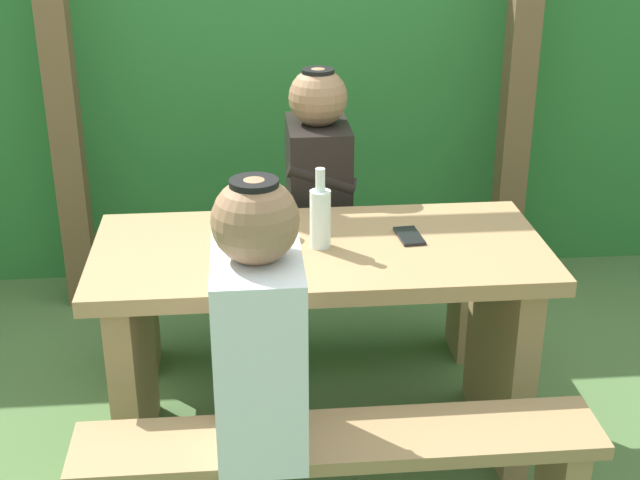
{
  "coord_description": "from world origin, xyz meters",
  "views": [
    {
      "loc": [
        -0.23,
        -2.48,
        1.84
      ],
      "look_at": [
        0.0,
        0.0,
        0.76
      ],
      "focal_mm": 49.65,
      "sensor_mm": 36.0,
      "label": 1
    }
  ],
  "objects_px": {
    "picnic_table": "(320,313)",
    "cell_phone": "(409,236)",
    "person_white_shirt": "(259,327)",
    "drinking_glass": "(274,222)",
    "bench_near": "(339,473)",
    "person_black_coat": "(318,174)",
    "bottle_left": "(321,216)",
    "bench_far": "(307,286)"
  },
  "relations": [
    {
      "from": "bench_far",
      "to": "drinking_glass",
      "type": "height_order",
      "value": "drinking_glass"
    },
    {
      "from": "drinking_glass",
      "to": "picnic_table",
      "type": "bearing_deg",
      "value": -34.69
    },
    {
      "from": "picnic_table",
      "to": "cell_phone",
      "type": "distance_m",
      "value": 0.38
    },
    {
      "from": "bench_near",
      "to": "person_black_coat",
      "type": "xyz_separation_m",
      "value": [
        0.04,
        1.13,
        0.46
      ]
    },
    {
      "from": "bench_far",
      "to": "drinking_glass",
      "type": "relative_size",
      "value": 15.94
    },
    {
      "from": "cell_phone",
      "to": "drinking_glass",
      "type": "bearing_deg",
      "value": 167.03
    },
    {
      "from": "bench_far",
      "to": "person_black_coat",
      "type": "distance_m",
      "value": 0.46
    },
    {
      "from": "bench_far",
      "to": "cell_phone",
      "type": "height_order",
      "value": "cell_phone"
    },
    {
      "from": "person_black_coat",
      "to": "picnic_table",
      "type": "bearing_deg",
      "value": -94.51
    },
    {
      "from": "bench_near",
      "to": "cell_phone",
      "type": "xyz_separation_m",
      "value": [
        0.29,
        0.6,
        0.43
      ]
    },
    {
      "from": "person_black_coat",
      "to": "person_white_shirt",
      "type": "bearing_deg",
      "value": -102.39
    },
    {
      "from": "bench_near",
      "to": "drinking_glass",
      "type": "distance_m",
      "value": 0.82
    },
    {
      "from": "person_white_shirt",
      "to": "drinking_glass",
      "type": "distance_m",
      "value": 0.66
    },
    {
      "from": "cell_phone",
      "to": "picnic_table",
      "type": "bearing_deg",
      "value": -177.72
    },
    {
      "from": "bench_near",
      "to": "drinking_glass",
      "type": "xyz_separation_m",
      "value": [
        -0.14,
        0.66,
        0.46
      ]
    },
    {
      "from": "cell_phone",
      "to": "bench_near",
      "type": "bearing_deg",
      "value": -120.26
    },
    {
      "from": "picnic_table",
      "to": "person_black_coat",
      "type": "distance_m",
      "value": 0.63
    },
    {
      "from": "cell_phone",
      "to": "person_black_coat",
      "type": "bearing_deg",
      "value": 109.51
    },
    {
      "from": "person_black_coat",
      "to": "bottle_left",
      "type": "bearing_deg",
      "value": -94.11
    },
    {
      "from": "bench_near",
      "to": "person_black_coat",
      "type": "distance_m",
      "value": 1.22
    },
    {
      "from": "picnic_table",
      "to": "cell_phone",
      "type": "height_order",
      "value": "cell_phone"
    },
    {
      "from": "person_black_coat",
      "to": "bench_far",
      "type": "bearing_deg",
      "value": 175.75
    },
    {
      "from": "person_white_shirt",
      "to": "bottle_left",
      "type": "distance_m",
      "value": 0.6
    },
    {
      "from": "bench_near",
      "to": "drinking_glass",
      "type": "bearing_deg",
      "value": 101.78
    },
    {
      "from": "picnic_table",
      "to": "person_white_shirt",
      "type": "bearing_deg",
      "value": -109.83
    },
    {
      "from": "bench_near",
      "to": "bottle_left",
      "type": "height_order",
      "value": "bottle_left"
    },
    {
      "from": "drinking_glass",
      "to": "cell_phone",
      "type": "height_order",
      "value": "drinking_glass"
    },
    {
      "from": "picnic_table",
      "to": "bottle_left",
      "type": "distance_m",
      "value": 0.34
    },
    {
      "from": "person_black_coat",
      "to": "cell_phone",
      "type": "height_order",
      "value": "person_black_coat"
    },
    {
      "from": "picnic_table",
      "to": "bench_near",
      "type": "xyz_separation_m",
      "value": [
        0.0,
        -0.57,
        -0.18
      ]
    },
    {
      "from": "person_black_coat",
      "to": "bench_near",
      "type": "bearing_deg",
      "value": -92.25
    },
    {
      "from": "picnic_table",
      "to": "cell_phone",
      "type": "xyz_separation_m",
      "value": [
        0.29,
        0.04,
        0.24
      ]
    },
    {
      "from": "bench_far",
      "to": "person_black_coat",
      "type": "height_order",
      "value": "person_black_coat"
    },
    {
      "from": "picnic_table",
      "to": "bench_near",
      "type": "bearing_deg",
      "value": -90.0
    },
    {
      "from": "bottle_left",
      "to": "bench_far",
      "type": "bearing_deg",
      "value": 90.34
    },
    {
      "from": "picnic_table",
      "to": "bench_near",
      "type": "distance_m",
      "value": 0.6
    },
    {
      "from": "bench_near",
      "to": "cell_phone",
      "type": "relative_size",
      "value": 10.0
    },
    {
      "from": "bottle_left",
      "to": "cell_phone",
      "type": "relative_size",
      "value": 1.8
    },
    {
      "from": "person_black_coat",
      "to": "bottle_left",
      "type": "relative_size",
      "value": 2.85
    },
    {
      "from": "person_white_shirt",
      "to": "person_black_coat",
      "type": "distance_m",
      "value": 1.16
    },
    {
      "from": "drinking_glass",
      "to": "bottle_left",
      "type": "relative_size",
      "value": 0.35
    },
    {
      "from": "bench_far",
      "to": "bottle_left",
      "type": "xyz_separation_m",
      "value": [
        0.0,
        -0.58,
        0.52
      ]
    }
  ]
}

